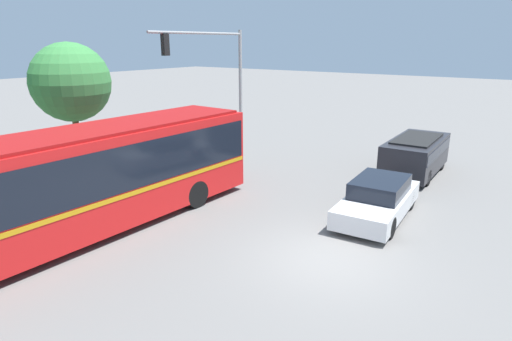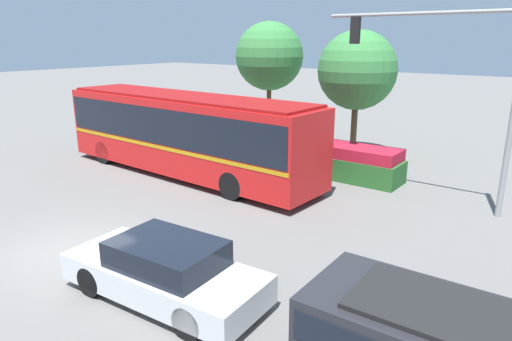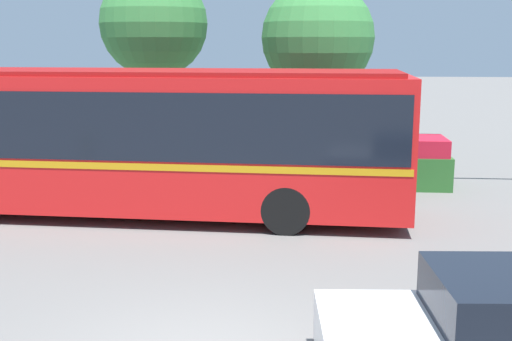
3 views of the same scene
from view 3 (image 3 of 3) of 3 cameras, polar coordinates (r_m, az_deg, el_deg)
The scene contains 4 objects.
city_bus at distance 14.49m, azimuth -11.02°, elevation 3.28°, with size 12.28×3.03×3.26m.
flowering_hedge at distance 17.61m, azimuth 1.24°, elevation 0.95°, with size 9.68×1.53×1.35m.
street_tree_left at distance 22.17m, azimuth -9.13°, elevation 12.84°, with size 3.61×3.61×6.30m.
street_tree_centre at distance 20.70m, azimuth 5.56°, elevation 11.73°, with size 3.59×3.59×5.81m.
Camera 3 is at (1.29, -6.87, 3.83)m, focal length 44.69 mm.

